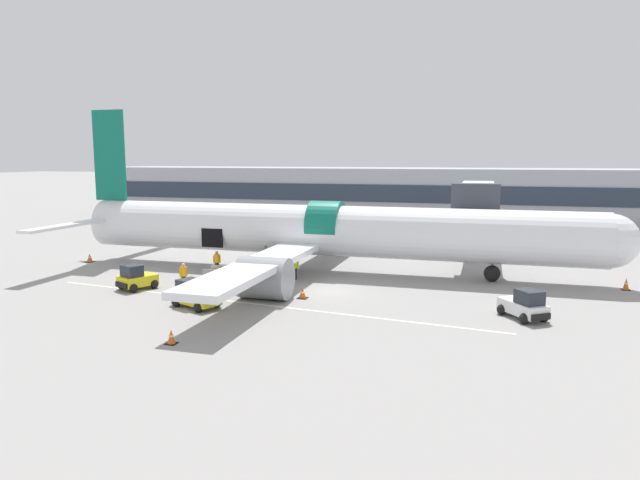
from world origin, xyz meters
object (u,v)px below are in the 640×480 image
object	(u,v)px
baggage_tug_lead	(136,279)
ground_crew_marshal	(276,268)
ground_crew_helper	(295,267)
baggage_tug_mid	(195,295)
airplane	(319,232)
ground_crew_loader_a	(217,262)
baggage_tug_rear	(524,306)
baggage_cart_loading	(230,275)
ground_crew_loader_b	(271,264)
ground_crew_supervisor	(232,279)
ground_crew_driver	(184,275)

from	to	relation	value
baggage_tug_lead	ground_crew_marshal	world-z (taller)	ground_crew_marshal
ground_crew_helper	baggage_tug_mid	bearing A→B (deg)	-109.79
airplane	ground_crew_marshal	xyz separation A→B (m)	(-1.92, -4.04, -2.05)
airplane	ground_crew_loader_a	bearing A→B (deg)	-158.45
baggage_tug_rear	baggage_cart_loading	xyz separation A→B (m)	(-18.39, 3.32, -0.09)
baggage_tug_rear	ground_crew_loader_b	bearing A→B (deg)	159.84
ground_crew_loader_a	baggage_tug_rear	bearing A→B (deg)	-16.70
baggage_tug_rear	ground_crew_marshal	world-z (taller)	ground_crew_marshal
ground_crew_helper	baggage_tug_lead	bearing A→B (deg)	-147.35
baggage_tug_mid	baggage_cart_loading	bearing A→B (deg)	96.12
baggage_tug_rear	ground_crew_helper	bearing A→B (deg)	158.43
ground_crew_loader_a	ground_crew_supervisor	world-z (taller)	ground_crew_supervisor
baggage_tug_rear	ground_crew_helper	size ratio (longest dim) A/B	1.80
baggage_tug_lead	ground_crew_loader_b	distance (m)	9.11
airplane	ground_crew_loader_b	size ratio (longest dim) A/B	23.38
baggage_tug_lead	ground_crew_supervisor	size ratio (longest dim) A/B	1.51
ground_crew_loader_b	ground_crew_marshal	xyz separation A→B (m)	(0.78, -1.12, -0.01)
baggage_tug_mid	ground_crew_loader_a	size ratio (longest dim) A/B	1.96
ground_crew_loader_b	ground_crew_driver	size ratio (longest dim) A/B	1.08
ground_crew_marshal	ground_crew_loader_b	bearing A→B (deg)	125.03
baggage_tug_lead	ground_crew_driver	size ratio (longest dim) A/B	1.62
ground_crew_supervisor	baggage_cart_loading	bearing A→B (deg)	117.86
airplane	ground_crew_driver	xyz separation A→B (m)	(-6.84, -7.74, -2.11)
baggage_tug_mid	baggage_cart_loading	distance (m)	6.06
ground_crew_loader_b	ground_crew_marshal	world-z (taller)	ground_crew_loader_b
baggage_tug_rear	baggage_tug_mid	bearing A→B (deg)	-171.34
ground_crew_driver	ground_crew_helper	bearing A→B (deg)	37.02
baggage_tug_lead	ground_crew_helper	world-z (taller)	ground_crew_helper
ground_crew_loader_b	ground_crew_helper	size ratio (longest dim) A/B	1.08
ground_crew_marshal	baggage_cart_loading	bearing A→B (deg)	-147.86
airplane	baggage_tug_rear	distance (m)	16.69
baggage_cart_loading	ground_crew_loader_a	distance (m)	3.82
ground_crew_loader_a	ground_crew_supervisor	bearing A→B (deg)	-55.22
baggage_cart_loading	ground_crew_driver	xyz separation A→B (m)	(-2.31, -2.06, 0.28)
baggage_tug_rear	ground_crew_supervisor	distance (m)	17.10
ground_crew_supervisor	ground_crew_marshal	distance (m)	4.32
ground_crew_driver	ground_crew_helper	distance (m)	7.54
baggage_tug_rear	ground_crew_supervisor	size ratio (longest dim) A/B	1.68
ground_crew_loader_b	ground_crew_marshal	size ratio (longest dim) A/B	1.01
ground_crew_loader_b	ground_crew_driver	xyz separation A→B (m)	(-4.14, -4.81, -0.07)
ground_crew_loader_b	ground_crew_marshal	distance (m)	1.36
ground_crew_loader_a	baggage_tug_lead	bearing A→B (deg)	-113.58
ground_crew_helper	ground_crew_marshal	bearing A→B (deg)	-142.48
ground_crew_driver	ground_crew_marshal	distance (m)	6.16
ground_crew_helper	airplane	bearing A→B (deg)	75.56
airplane	baggage_tug_lead	bearing A→B (deg)	-137.45
ground_crew_loader_a	ground_crew_marshal	size ratio (longest dim) A/B	0.93
airplane	ground_crew_driver	distance (m)	10.54
ground_crew_supervisor	ground_crew_marshal	world-z (taller)	ground_crew_supervisor
ground_crew_driver	ground_crew_supervisor	bearing A→B (deg)	-6.62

